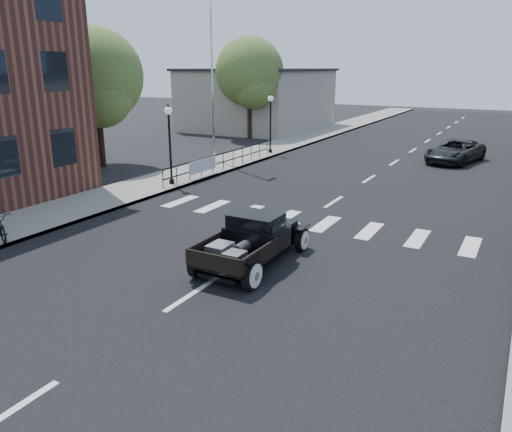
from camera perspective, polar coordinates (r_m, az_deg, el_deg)
The scene contains 14 objects.
ground at distance 14.78m, azimuth -0.64°, elevation -4.67°, with size 120.00×120.00×0.00m, color black.
road at distance 28.33m, azimuth 14.53°, elevation 5.25°, with size 14.00×80.00×0.02m, color black.
road_markings at distance 23.62m, azimuth 11.40°, elevation 3.21°, with size 12.00×60.00×0.06m, color silver, non-canonical shape.
sidewalk_left at distance 31.45m, azimuth -0.68°, elevation 7.01°, with size 3.00×80.00×0.15m, color gray.
low_building_left at distance 45.61m, azimuth 0.28°, elevation 13.11°, with size 10.00×12.00×5.00m, color #ADA291.
railing at distance 26.53m, azimuth -3.77°, elevation 6.41°, with size 0.08×10.00×1.00m, color black, non-canonical shape.
banner at distance 24.89m, azimuth -6.08°, elevation 5.19°, with size 0.04×2.20×0.60m, color silver, non-canonical shape.
lamp_post_b at distance 23.27m, azimuth -9.81°, elevation 8.05°, with size 0.36×0.36×3.64m, color black, non-canonical shape.
lamp_post_c at distance 31.64m, azimuth 1.66°, elevation 10.53°, with size 0.36×0.36×3.64m, color black, non-canonical shape.
flagpole at distance 28.83m, azimuth -5.10°, elevation 18.69°, with size 0.12×0.12×12.51m, color silver.
big_tree_near at distance 28.87m, azimuth -17.70°, elevation 12.67°, with size 5.07×5.07×7.45m, color #4D642B, non-canonical shape.
big_tree_far at distance 39.10m, azimuth -0.74°, elevation 14.39°, with size 5.16×5.16×7.57m, color #4D642B, non-canonical shape.
hotrod_pickup at distance 13.97m, azimuth -0.39°, elevation -2.73°, with size 2.00×4.28×1.48m, color black, non-canonical shape.
second_car at distance 31.39m, azimuth 21.81°, elevation 6.88°, with size 2.18×4.73×1.31m, color black.
Camera 1 is at (6.79, -11.97, 5.40)m, focal length 35.00 mm.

